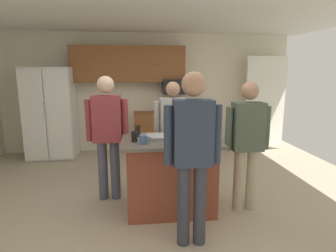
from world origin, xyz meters
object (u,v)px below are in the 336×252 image
at_px(microwave_over_range, 175,87).
at_px(person_guest_right, 107,130).
at_px(mug_blue_stoneware, 198,134).
at_px(glass_dark_ale, 138,131).
at_px(kitchen_island, 170,174).
at_px(person_host_foreground, 173,128).
at_px(glass_pilsner, 134,137).
at_px(mug_ceramic_white, 143,139).
at_px(glass_stout_tall, 168,137).
at_px(person_elder_center, 247,139).
at_px(serving_tray, 165,137).
at_px(glass_short_whisky, 196,129).
at_px(person_guest_left, 193,148).
at_px(refrigerator, 51,113).

relative_size(microwave_over_range, person_guest_right, 0.33).
bearing_deg(mug_blue_stoneware, glass_dark_ale, 165.82).
height_order(kitchen_island, person_host_foreground, person_host_foreground).
bearing_deg(glass_pilsner, mug_blue_stoneware, 5.85).
bearing_deg(microwave_over_range, mug_ceramic_white, -104.76).
relative_size(mug_blue_stoneware, glass_dark_ale, 0.83).
relative_size(glass_stout_tall, glass_pilsner, 1.25).
bearing_deg(person_elder_center, glass_dark_ale, -6.16).
bearing_deg(person_elder_center, mug_ceramic_white, 10.30).
bearing_deg(person_guest_right, serving_tray, 0.15).
bearing_deg(glass_pilsner, kitchen_island, 9.95).
relative_size(person_host_foreground, glass_short_whisky, 9.70).
xyz_separation_m(microwave_over_range, person_elder_center, (0.54, -2.78, -0.50)).
bearing_deg(microwave_over_range, glass_short_whisky, -91.15).
relative_size(glass_dark_ale, serving_tray, 0.34).
distance_m(person_guest_right, person_host_foreground, 1.00).
height_order(microwave_over_range, person_elder_center, person_elder_center).
relative_size(person_guest_right, mug_ceramic_white, 13.01).
xyz_separation_m(person_guest_right, serving_tray, (0.74, -0.37, -0.03)).
bearing_deg(person_elder_center, kitchen_island, -0.00).
height_order(person_guest_right, person_host_foreground, person_guest_right).
distance_m(mug_blue_stoneware, mug_ceramic_white, 0.72).
distance_m(glass_short_whisky, glass_stout_tall, 0.58).
relative_size(person_elder_center, mug_blue_stoneware, 13.31).
bearing_deg(person_guest_left, kitchen_island, 0.00).
relative_size(refrigerator, person_host_foreground, 1.14).
bearing_deg(glass_stout_tall, person_guest_right, 140.36).
xyz_separation_m(mug_blue_stoneware, serving_tray, (-0.43, 0.03, -0.03)).
bearing_deg(serving_tray, person_guest_right, 153.85).
distance_m(person_host_foreground, mug_ceramic_white, 1.06).
relative_size(refrigerator, mug_ceramic_white, 14.10).
bearing_deg(microwave_over_range, person_elder_center, -79.08).
xyz_separation_m(person_guest_right, person_elder_center, (1.77, -0.51, -0.04)).
height_order(refrigerator, person_host_foreground, refrigerator).
distance_m(mug_ceramic_white, glass_pilsner, 0.16).
xyz_separation_m(microwave_over_range, glass_dark_ale, (-0.82, -2.48, -0.43)).
xyz_separation_m(person_host_foreground, glass_pilsner, (-0.57, -0.84, 0.07)).
distance_m(kitchen_island, person_host_foreground, 0.90).
height_order(microwave_over_range, mug_ceramic_white, microwave_over_range).
bearing_deg(person_host_foreground, microwave_over_range, -179.69).
bearing_deg(serving_tray, glass_dark_ale, 154.69).
height_order(person_host_foreground, mug_blue_stoneware, person_host_foreground).
distance_m(person_elder_center, person_guest_left, 1.05).
height_order(person_guest_right, mug_ceramic_white, person_guest_right).
distance_m(mug_blue_stoneware, glass_short_whisky, 0.18).
xyz_separation_m(person_elder_center, serving_tray, (-1.02, 0.14, 0.01)).
distance_m(mug_ceramic_white, glass_dark_ale, 0.40).
bearing_deg(person_guest_left, refrigerator, 25.19).
distance_m(refrigerator, person_guest_left, 4.04).
distance_m(person_guest_right, glass_stout_tall, 0.98).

